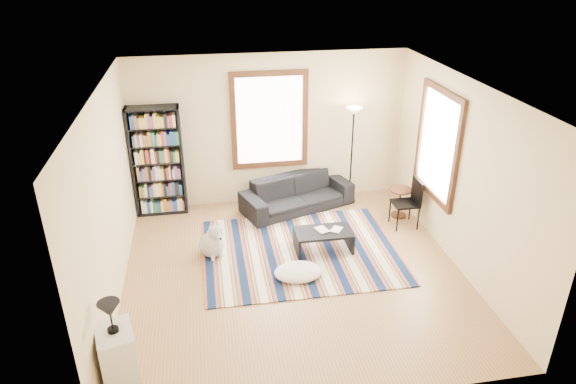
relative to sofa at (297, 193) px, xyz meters
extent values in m
cube|color=#AC784E|center=(-0.44, -2.05, -0.35)|extent=(5.00, 5.00, 0.10)
cube|color=white|center=(-0.44, -2.05, 2.55)|extent=(5.00, 5.00, 0.10)
cube|color=beige|center=(-0.44, 0.50, 1.10)|extent=(5.00, 0.10, 2.80)
cube|color=beige|center=(-0.44, -4.60, 1.10)|extent=(5.00, 0.10, 2.80)
cube|color=beige|center=(-2.99, -2.05, 1.10)|extent=(0.10, 5.00, 2.80)
cube|color=beige|center=(2.11, -2.05, 1.10)|extent=(0.10, 5.00, 2.80)
cube|color=white|center=(-0.44, 0.42, 1.30)|extent=(1.20, 0.06, 1.60)
cube|color=white|center=(2.03, -1.25, 1.30)|extent=(0.06, 1.20, 1.60)
cube|color=#0C1D3F|center=(-0.24, -1.51, -0.29)|extent=(3.08, 2.46, 0.02)
imported|color=black|center=(0.00, 0.00, 0.00)|extent=(1.45, 2.21, 0.60)
cube|color=black|center=(-2.46, 0.27, 0.70)|extent=(0.90, 0.30, 2.00)
cube|color=black|center=(0.14, -1.54, -0.12)|extent=(0.92, 0.54, 0.36)
imported|color=beige|center=(0.04, -1.54, 0.07)|extent=(0.27, 0.23, 0.02)
imported|color=beige|center=(0.29, -1.49, 0.07)|extent=(0.25, 0.26, 0.02)
ellipsoid|color=beige|center=(-0.40, -2.20, -0.21)|extent=(0.72, 0.54, 0.18)
cylinder|color=#452311|center=(1.76, -0.63, -0.03)|extent=(0.41, 0.41, 0.54)
cube|color=black|center=(1.71, -0.98, 0.13)|extent=(0.43, 0.41, 0.86)
cube|color=silver|center=(-2.74, -3.82, 0.05)|extent=(0.49, 0.57, 0.70)
camera|label=1|loc=(-1.61, -8.40, 4.15)|focal=32.00mm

